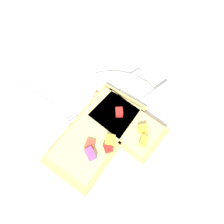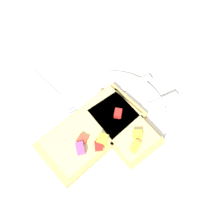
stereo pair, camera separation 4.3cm
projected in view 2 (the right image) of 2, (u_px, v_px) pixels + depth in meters
The scene contains 8 objects.
ground_plane at pixel (112, 117), 0.45m from camera, with size 4.00×4.00×0.00m, color beige.
plate at pixel (112, 116), 0.45m from camera, with size 0.22×0.22×0.01m.
fork at pixel (106, 97), 0.46m from camera, with size 0.08×0.19×0.01m.
knife at pixel (145, 109), 0.44m from camera, with size 0.08×0.19×0.01m.
pizza_slice_main at pixel (94, 131), 0.41m from camera, with size 0.11×0.20×0.03m.
pizza_slice_corner at pixel (123, 126), 0.42m from camera, with size 0.16×0.10×0.03m.
crumb_scatter at pixel (109, 110), 0.44m from camera, with size 0.08×0.08×0.01m.
napkin at pixel (33, 95), 0.47m from camera, with size 0.14×0.08×0.01m.
Camera 2 is at (-0.14, 0.14, 0.40)m, focal length 35.00 mm.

